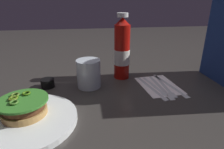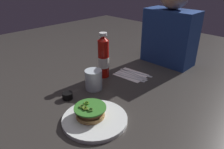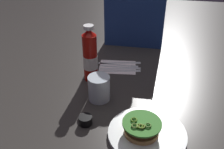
{
  "view_description": "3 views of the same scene",
  "coord_description": "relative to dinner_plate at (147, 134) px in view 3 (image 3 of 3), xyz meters",
  "views": [
    {
      "loc": [
        0.6,
        -0.0,
        0.31
      ],
      "look_at": [
        -0.0,
        0.09,
        0.06
      ],
      "focal_mm": 30.44,
      "sensor_mm": 36.0,
      "label": 1
    },
    {
      "loc": [
        0.69,
        -0.62,
        0.56
      ],
      "look_at": [
        0.02,
        0.07,
        0.09
      ],
      "focal_mm": 33.96,
      "sensor_mm": 36.0,
      "label": 2
    },
    {
      "loc": [
        0.14,
        -0.81,
        0.65
      ],
      "look_at": [
        -0.02,
        0.07,
        0.08
      ],
      "focal_mm": 41.34,
      "sensor_mm": 36.0,
      "label": 3
    }
  ],
  "objects": [
    {
      "name": "ketchup_bottle",
      "position": [
        -0.27,
        0.31,
        0.11
      ],
      "size": [
        0.06,
        0.06,
        0.26
      ],
      "color": "#AB100A",
      "rests_on": "ground_plane"
    },
    {
      "name": "diner_person",
      "position": [
        -0.12,
        0.76,
        0.23
      ],
      "size": [
        0.32,
        0.18,
        0.53
      ],
      "color": "navy",
      "rests_on": "ground_plane"
    },
    {
      "name": "water_glass",
      "position": [
        -0.21,
        0.17,
        0.04
      ],
      "size": [
        0.09,
        0.09,
        0.1
      ],
      "primitive_type": "cylinder",
      "color": "silver",
      "rests_on": "ground_plane"
    },
    {
      "name": "steak_knife",
      "position": [
        -0.15,
        0.48,
        -0.0
      ],
      "size": [
        0.2,
        0.06,
        0.0
      ],
      "color": "silver",
      "rests_on": "napkin"
    },
    {
      "name": "fork_utensil",
      "position": [
        -0.15,
        0.46,
        -0.0
      ],
      "size": [
        0.2,
        0.02,
        0.0
      ],
      "color": "silver",
      "rests_on": "napkin"
    },
    {
      "name": "burger_sandwich",
      "position": [
        -0.02,
        -0.01,
        0.03
      ],
      "size": [
        0.13,
        0.13,
        0.05
      ],
      "color": "#B38548",
      "rests_on": "dinner_plate"
    },
    {
      "name": "dinner_plate",
      "position": [
        0.0,
        0.0,
        0.0
      ],
      "size": [
        0.27,
        0.27,
        0.02
      ],
      "primitive_type": "cylinder",
      "color": "white",
      "rests_on": "ground_plane"
    },
    {
      "name": "spoon_utensil",
      "position": [
        -0.14,
        0.42,
        -0.0
      ],
      "size": [
        0.17,
        0.05,
        0.0
      ],
      "color": "silver",
      "rests_on": "napkin"
    },
    {
      "name": "ground_plane",
      "position": [
        -0.15,
        0.16,
        -0.01
      ],
      "size": [
        3.0,
        3.0,
        0.0
      ],
      "primitive_type": "plane",
      "color": "#33302C"
    },
    {
      "name": "napkin",
      "position": [
        -0.17,
        0.44,
        -0.01
      ],
      "size": [
        0.19,
        0.15,
        0.0
      ],
      "primitive_type": "cube",
      "rotation": [
        0.0,
        0.0,
        0.1
      ],
      "color": "white",
      "rests_on": "ground_plane"
    },
    {
      "name": "condiment_cup",
      "position": [
        -0.22,
        0.02,
        0.01
      ],
      "size": [
        0.05,
        0.05,
        0.03
      ],
      "primitive_type": "cylinder",
      "color": "black",
      "rests_on": "ground_plane"
    },
    {
      "name": "table_knife",
      "position": [
        -0.14,
        0.4,
        -0.0
      ],
      "size": [
        0.2,
        0.06,
        0.0
      ],
      "color": "silver",
      "rests_on": "napkin"
    },
    {
      "name": "butter_knife",
      "position": [
        -0.15,
        0.44,
        -0.0
      ],
      "size": [
        0.2,
        0.02,
        0.0
      ],
      "color": "silver",
      "rests_on": "napkin"
    }
  ]
}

